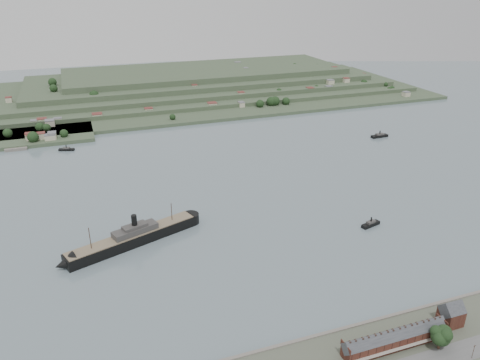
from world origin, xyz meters
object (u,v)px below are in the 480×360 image
object	(u,v)px
tugboat	(371,224)
fig_tree	(442,336)
steamship	(130,239)
gabled_building	(451,314)
terrace_row	(395,339)

from	to	relation	value
tugboat	fig_tree	world-z (taller)	fig_tree
fig_tree	steamship	bearing A→B (deg)	130.37
gabled_building	tugboat	bearing A→B (deg)	77.40
steamship	fig_tree	size ratio (longest dim) A/B	7.86
gabled_building	steamship	world-z (taller)	steamship
terrace_row	tugboat	size ratio (longest dim) A/B	3.42
terrace_row	fig_tree	world-z (taller)	fig_tree
terrace_row	fig_tree	bearing A→B (deg)	-23.79
fig_tree	gabled_building	bearing A→B (deg)	36.29
terrace_row	tugboat	world-z (taller)	terrace_row
gabled_building	terrace_row	bearing A→B (deg)	-173.88
terrace_row	steamship	distance (m)	177.91
gabled_building	fig_tree	world-z (taller)	gabled_building
terrace_row	tugboat	bearing A→B (deg)	60.77
gabled_building	fig_tree	xyz separation A→B (m)	(-17.49, -12.84, 1.75)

